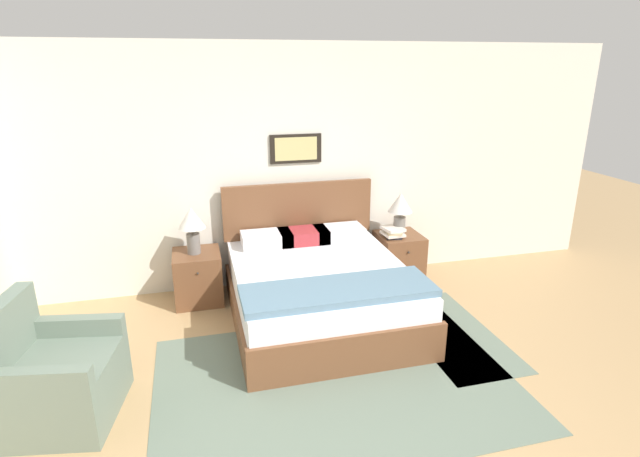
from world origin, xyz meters
name	(u,v)px	position (x,y,z in m)	size (l,w,h in m)	color
wall_back	(278,168)	(0.00, 2.88, 1.30)	(7.83, 0.09, 2.60)	silver
area_rug_main	(336,382)	(0.05, 0.81, 0.00)	(2.77, 1.95, 0.01)	slate
area_rug_bedside	(451,332)	(1.31, 1.28, 0.00)	(0.73, 1.55, 0.01)	slate
bed	(319,289)	(0.19, 1.85, 0.31)	(1.65, 1.94, 1.15)	brown
armchair	(54,379)	(-1.95, 0.94, 0.30)	(0.86, 0.89, 0.88)	slate
nightstand_near_window	(198,277)	(-0.93, 2.55, 0.27)	(0.48, 0.52, 0.53)	brown
nightstand_by_door	(399,257)	(1.31, 2.55, 0.27)	(0.48, 0.52, 0.53)	brown
table_lamp_near_window	(192,223)	(-0.95, 2.55, 0.86)	(0.27, 0.27, 0.48)	slate
table_lamp_by_door	(400,207)	(1.30, 2.55, 0.86)	(0.27, 0.27, 0.48)	slate
book_thick_bottom	(393,236)	(1.21, 2.50, 0.55)	(0.20, 0.24, 0.02)	#232328
book_hardcover_middle	(393,234)	(1.21, 2.50, 0.57)	(0.23, 0.26, 0.03)	silver
book_novel_upper	(393,231)	(1.21, 2.50, 0.60)	(0.18, 0.26, 0.03)	beige
book_slim_near_top	(393,229)	(1.21, 2.50, 0.63)	(0.24, 0.27, 0.03)	silver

